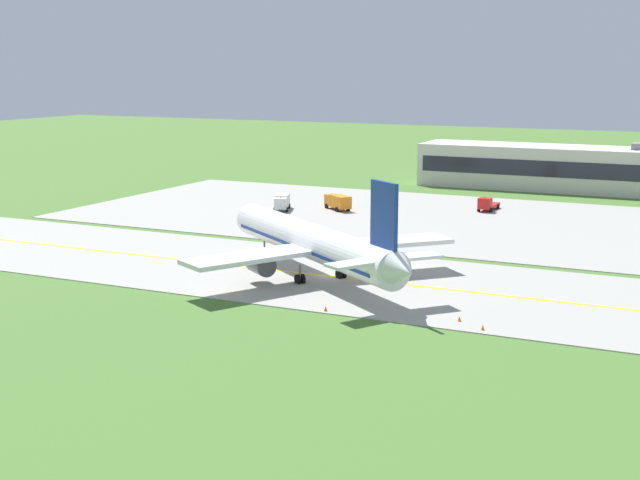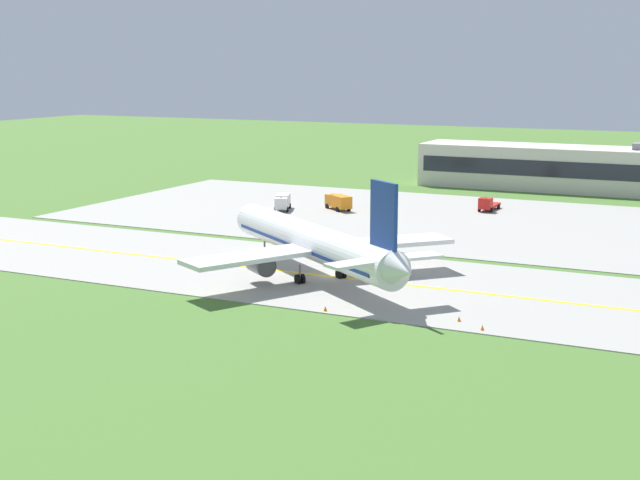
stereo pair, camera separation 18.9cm
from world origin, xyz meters
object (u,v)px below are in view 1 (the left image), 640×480
airplane_lead (314,243)px  service_truck_fuel (487,204)px  service_truck_catering (282,201)px  service_truck_baggage (338,201)px

airplane_lead → service_truck_fuel: 54.81m
service_truck_catering → airplane_lead: bearing=-57.6°
airplane_lead → service_truck_baggage: (-17.51, 44.78, -2.60)m
service_truck_fuel → service_truck_catering: (-30.90, -13.69, 0.35)m
service_truck_baggage → airplane_lead: bearing=-68.6°
airplane_lead → service_truck_fuel: bearing=84.7°
airplane_lead → service_truck_catering: (-25.86, 40.81, -2.60)m
service_truck_baggage → service_truck_fuel: 24.56m
airplane_lead → service_truck_catering: bearing=122.4°
airplane_lead → service_truck_catering: airplane_lead is taller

